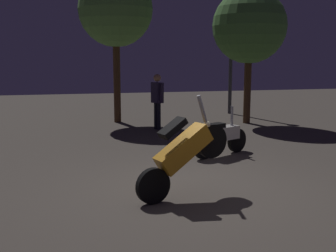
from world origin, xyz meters
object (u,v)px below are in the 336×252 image
object	(u,v)px
motorcycle_orange_foreground	(183,152)
person_rider_beside	(157,97)
motorcycle_white_parked_left	(221,137)
streetlamp_far	(231,35)

from	to	relation	value
motorcycle_orange_foreground	person_rider_beside	distance (m)	6.45
motorcycle_white_parked_left	streetlamp_far	size ratio (longest dim) A/B	0.31
motorcycle_white_parked_left	streetlamp_far	bearing A→B (deg)	39.93
motorcycle_orange_foreground	streetlamp_far	distance (m)	10.72
motorcycle_orange_foreground	person_rider_beside	world-z (taller)	person_rider_beside
streetlamp_far	motorcycle_white_parked_left	bearing A→B (deg)	-113.97
person_rider_beside	streetlamp_far	size ratio (longest dim) A/B	0.35
person_rider_beside	streetlamp_far	distance (m)	5.16
streetlamp_far	motorcycle_orange_foreground	bearing A→B (deg)	-116.47
motorcycle_white_parked_left	streetlamp_far	world-z (taller)	streetlamp_far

